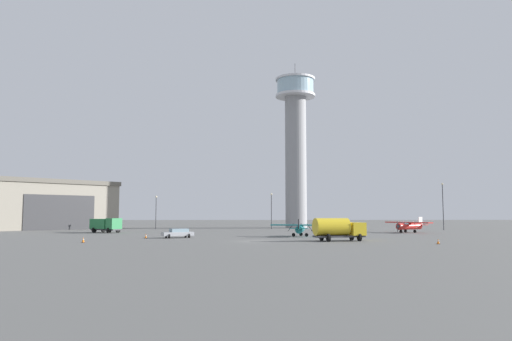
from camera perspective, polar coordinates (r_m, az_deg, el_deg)
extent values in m
plane|color=#60605E|center=(63.26, 0.26, -8.46)|extent=(400.00, 400.00, 0.00)
cylinder|color=gray|center=(121.79, 4.78, 1.06)|extent=(5.40, 5.40, 33.57)
cylinder|color=silver|center=(124.79, 4.72, 8.88)|extent=(10.19, 10.19, 0.60)
cylinder|color=#99B7C6|center=(125.34, 4.72, 9.85)|extent=(9.38, 9.38, 3.77)
cylinder|color=silver|center=(125.91, 4.71, 10.79)|extent=(10.19, 10.19, 0.50)
cylinder|color=#38383D|center=(126.54, 4.70, 11.77)|extent=(0.16, 0.16, 4.00)
cube|color=gray|center=(123.33, -23.97, -4.01)|extent=(33.13, 32.73, 10.32)
cube|color=#625C52|center=(123.53, -23.87, -1.38)|extent=(33.98, 33.57, 1.00)
cube|color=#38383A|center=(115.06, -22.36, -4.66)|extent=(11.61, 11.04, 7.74)
cylinder|color=teal|center=(76.24, 5.29, -7.02)|extent=(2.23, 5.94, 1.16)
cone|color=#38383D|center=(79.37, 5.44, -6.94)|extent=(0.95, 0.98, 0.81)
cube|color=#38383D|center=(79.37, 5.44, -6.94)|extent=(0.10, 0.07, 1.78)
cube|color=teal|center=(76.50, 5.30, -6.51)|extent=(9.44, 3.13, 0.19)
cylinder|color=black|center=(76.43, 6.43, -6.79)|extent=(0.92, 0.25, 1.27)
cylinder|color=black|center=(76.62, 4.18, -6.80)|extent=(0.92, 0.25, 1.27)
cube|color=#99B7C6|center=(77.35, 5.35, -6.75)|extent=(1.10, 1.18, 0.65)
cone|color=teal|center=(73.11, 5.13, -7.03)|extent=(1.10, 1.45, 0.87)
cube|color=black|center=(73.09, 5.13, -6.44)|extent=(0.30, 1.03, 1.59)
cube|color=teal|center=(73.10, 5.13, -6.92)|extent=(2.91, 1.35, 0.09)
cylinder|color=black|center=(78.51, 5.41, -7.59)|extent=(0.58, 0.26, 0.56)
cylinder|color=black|center=(76.03, 6.07, -7.67)|extent=(0.58, 0.26, 0.56)
cylinder|color=black|center=(76.16, 4.51, -7.67)|extent=(0.58, 0.26, 0.56)
cylinder|color=red|center=(95.38, 17.86, -6.37)|extent=(5.93, 4.34, 1.24)
cone|color=#38383D|center=(92.78, 16.57, -6.44)|extent=(1.22, 1.21, 0.86)
cube|color=#38383D|center=(92.78, 16.57, -6.44)|extent=(0.10, 0.12, 1.89)
cube|color=red|center=(95.13, 17.74, -5.94)|extent=(6.54, 9.25, 0.20)
cylinder|color=white|center=(96.14, 17.00, -6.19)|extent=(0.59, 0.87, 1.35)
cylinder|color=white|center=(94.15, 18.51, -6.18)|extent=(0.59, 0.87, 1.35)
cube|color=#99B7C6|center=(94.43, 17.40, -6.19)|extent=(1.45, 1.42, 0.70)
cone|color=red|center=(98.02, 19.08, -6.23)|extent=(1.67, 1.52, 0.93)
cube|color=white|center=(98.00, 19.07, -5.77)|extent=(0.99, 0.68, 1.69)
cube|color=red|center=(98.01, 19.08, -6.15)|extent=(2.34, 3.01, 0.10)
cylinder|color=black|center=(93.54, 16.96, -6.98)|extent=(0.46, 0.59, 0.60)
cylinder|color=black|center=(96.24, 17.44, -6.91)|extent=(0.46, 0.59, 0.60)
cylinder|color=black|center=(94.88, 18.48, -6.91)|extent=(0.46, 0.59, 0.60)
cube|color=#38383D|center=(64.69, 9.91, -7.76)|extent=(7.07, 3.52, 0.24)
cube|color=gold|center=(65.72, 11.84, -6.85)|extent=(2.43, 2.89, 1.70)
cube|color=#99B7C6|center=(66.12, 12.53, -6.53)|extent=(0.57, 2.10, 0.85)
cylinder|color=gold|center=(64.19, 9.00, -6.66)|extent=(4.99, 3.30, 2.30)
cylinder|color=black|center=(66.75, 11.36, -7.76)|extent=(0.50, 1.04, 1.00)
cylinder|color=black|center=(64.73, 12.27, -7.83)|extent=(0.50, 1.04, 1.00)
cylinder|color=black|center=(64.90, 7.84, -7.89)|extent=(0.50, 1.04, 1.00)
cylinder|color=black|center=(62.83, 8.66, -7.97)|extent=(0.50, 1.04, 1.00)
cube|color=#38383D|center=(95.22, -17.56, -6.74)|extent=(6.35, 5.25, 0.24)
cube|color=#287A42|center=(93.43, -16.64, -6.11)|extent=(2.86, 3.02, 2.00)
cube|color=#99B7C6|center=(92.79, -16.30, -5.88)|extent=(1.25, 1.74, 1.00)
cube|color=#287A42|center=(96.00, -17.94, -6.08)|extent=(4.92, 4.45, 1.86)
cylinder|color=black|center=(94.23, -16.17, -6.86)|extent=(0.80, 0.98, 1.00)
cylinder|color=black|center=(92.81, -17.20, -6.87)|extent=(0.80, 0.98, 1.00)
cylinder|color=black|center=(97.40, -17.78, -6.76)|extent=(0.80, 0.98, 1.00)
cylinder|color=black|center=(96.03, -18.80, -6.76)|extent=(0.80, 0.98, 1.00)
cube|color=#B7BABF|center=(72.78, -9.37, -7.49)|extent=(4.97, 3.58, 0.55)
cube|color=#99B7C6|center=(72.82, -9.19, -7.08)|extent=(3.04, 2.59, 0.50)
cylinder|color=black|center=(71.54, -10.36, -7.74)|extent=(0.42, 0.66, 0.64)
cylinder|color=black|center=(73.23, -10.72, -7.67)|extent=(0.42, 0.66, 0.64)
cylinder|color=black|center=(72.40, -8.02, -7.74)|extent=(0.42, 0.66, 0.64)
cylinder|color=black|center=(74.06, -8.43, -7.68)|extent=(0.42, 0.66, 0.64)
cylinder|color=#38383D|center=(112.61, 21.48, -4.13)|extent=(0.18, 0.18, 9.90)
sphere|color=#F9E5B2|center=(112.79, 21.39, -1.51)|extent=(0.44, 0.44, 0.44)
cylinder|color=#38383D|center=(112.39, 1.86, -4.98)|extent=(0.18, 0.18, 7.95)
sphere|color=#F9E5B2|center=(112.48, 1.85, -2.84)|extent=(0.44, 0.44, 0.44)
cylinder|color=#38383D|center=(111.77, -11.88, -5.06)|extent=(0.18, 0.18, 7.23)
sphere|color=#F9E5B2|center=(111.84, -11.84, -3.09)|extent=(0.44, 0.44, 0.44)
cube|color=black|center=(61.55, 20.98, -8.20)|extent=(0.36, 0.36, 0.04)
cone|color=orange|center=(61.53, 20.97, -7.89)|extent=(0.30, 0.30, 0.62)
cylinder|color=white|center=(61.53, 20.96, -7.86)|extent=(0.21, 0.21, 0.08)
cube|color=black|center=(72.39, -13.05, -7.90)|extent=(0.36, 0.36, 0.04)
cone|color=orange|center=(72.38, -13.05, -7.63)|extent=(0.30, 0.30, 0.64)
cylinder|color=white|center=(72.37, -13.04, -7.60)|extent=(0.21, 0.21, 0.08)
cube|color=black|center=(64.17, -19.98, -8.09)|extent=(0.36, 0.36, 0.04)
cone|color=orange|center=(64.15, -19.97, -7.77)|extent=(0.30, 0.30, 0.68)
cylinder|color=white|center=(64.15, -19.97, -7.74)|extent=(0.21, 0.21, 0.08)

